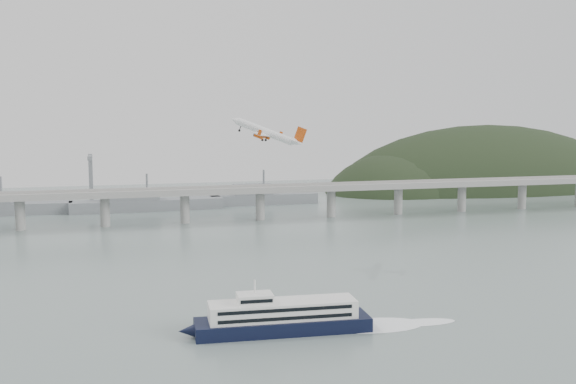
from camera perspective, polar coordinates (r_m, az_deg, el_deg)
name	(u,v)px	position (r m, az deg, el deg)	size (l,w,h in m)	color
ground	(326,304)	(256.95, 3.25, -9.41)	(900.00, 900.00, 0.00)	slate
bridge	(229,195)	(444.12, -5.04, -0.23)	(800.00, 22.00, 23.90)	gray
headland	(499,207)	(678.62, 17.40, -1.25)	(365.00, 155.00, 156.00)	black
ferry	(283,317)	(223.88, -0.45, -10.56)	(94.71, 20.08, 17.85)	black
airliner	(267,132)	(312.10, -1.82, 5.06)	(33.26, 32.03, 15.22)	white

